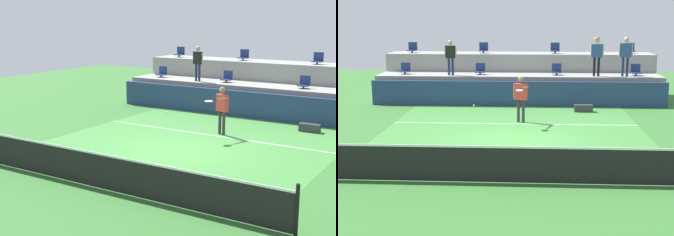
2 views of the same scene
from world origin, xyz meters
TOP-DOWN VIEW (x-y plane):
  - ground_plane at (0.00, 0.00)m, footprint 40.00×40.00m
  - court_inner_paint at (0.00, 1.00)m, footprint 9.00×10.00m
  - court_service_line at (0.00, 2.40)m, footprint 9.00×0.06m
  - tennis_net at (0.00, -4.00)m, footprint 10.48×0.08m
  - sponsor_backboard at (0.00, 6.00)m, footprint 13.00×0.16m
  - seating_tier_lower at (0.00, 7.30)m, footprint 13.00×1.80m
  - seating_tier_upper at (0.00, 9.10)m, footprint 13.00×1.80m
  - stadium_chair_lower_far_left at (-5.30, 7.23)m, footprint 0.44×0.40m
  - stadium_chair_lower_left at (-1.78, 7.23)m, footprint 0.44×0.40m
  - stadium_chair_lower_right at (1.74, 7.23)m, footprint 0.44×0.40m
  - stadium_chair_upper_far_left at (-5.38, 9.03)m, footprint 0.44×0.40m
  - stadium_chair_upper_left at (-1.80, 9.03)m, footprint 0.44×0.40m
  - stadium_chair_upper_right at (1.73, 9.03)m, footprint 0.44×0.40m
  - tennis_player at (0.22, 2.70)m, footprint 0.58×1.31m
  - spectator_in_grey at (-3.09, 6.85)m, footprint 0.57×0.24m
  - tennis_ball at (-1.40, 1.62)m, footprint 0.07×0.07m
  - equipment_bag at (2.77, 4.87)m, footprint 0.76×0.28m

SIDE VIEW (x-z plane):
  - ground_plane at x=0.00m, z-range 0.00..0.00m
  - court_inner_paint at x=0.00m, z-range 0.00..0.01m
  - court_service_line at x=0.00m, z-range 0.01..0.01m
  - equipment_bag at x=2.77m, z-range 0.00..0.30m
  - tennis_net at x=0.00m, z-range -0.04..1.03m
  - sponsor_backboard at x=0.00m, z-range 0.00..1.10m
  - seating_tier_lower at x=0.00m, z-range 0.00..1.25m
  - tennis_ball at x=-1.40m, z-range 0.80..0.86m
  - seating_tier_upper at x=0.00m, z-range 0.00..2.10m
  - tennis_player at x=0.22m, z-range 0.20..1.93m
  - stadium_chair_lower_far_left at x=-5.30m, z-range 1.20..1.72m
  - stadium_chair_lower_left at x=-1.78m, z-range 1.20..1.72m
  - stadium_chair_lower_right at x=1.74m, z-range 1.20..1.72m
  - spectator_in_grey at x=-3.09m, z-range 1.40..3.00m
  - stadium_chair_upper_far_left at x=-5.38m, z-range 2.05..2.57m
  - stadium_chair_upper_left at x=-1.80m, z-range 2.05..2.57m
  - stadium_chair_upper_right at x=1.73m, z-range 2.05..2.57m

